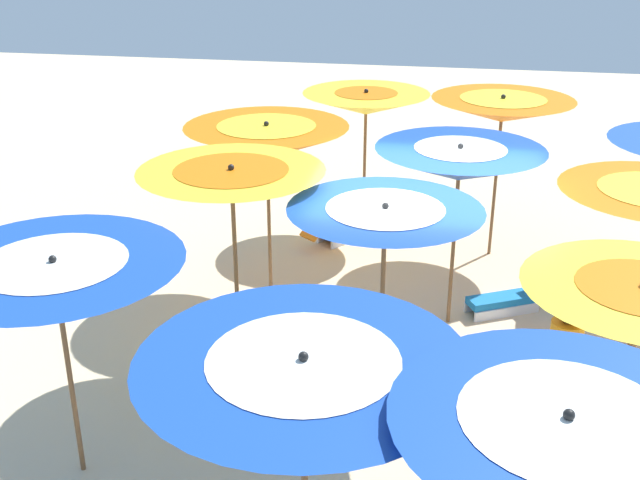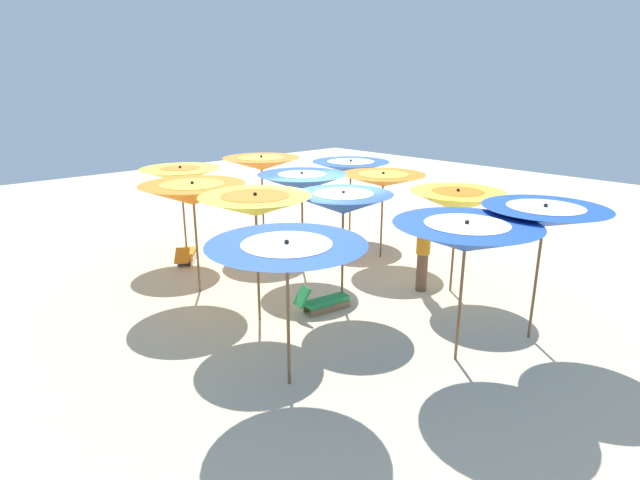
{
  "view_description": "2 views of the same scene",
  "coord_description": "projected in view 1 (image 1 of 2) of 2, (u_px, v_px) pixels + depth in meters",
  "views": [
    {
      "loc": [
        -8.1,
        -0.23,
        5.09
      ],
      "look_at": [
        0.23,
        1.27,
        1.45
      ],
      "focal_mm": 44.15,
      "sensor_mm": 36.0,
      "label": 1
    },
    {
      "loc": [
        -7.75,
        7.44,
        4.36
      ],
      "look_at": [
        0.63,
        -0.36,
        0.87
      ],
      "focal_mm": 28.73,
      "sensor_mm": 36.0,
      "label": 2
    }
  ],
  "objects": [
    {
      "name": "beach_umbrella_6",
      "position": [
        385.0,
        227.0,
        7.82
      ],
      "size": [
        1.97,
        1.97,
        2.38
      ],
      "color": "brown",
      "rests_on": "ground"
    },
    {
      "name": "lounger_2",
      "position": [
        330.0,
        386.0,
        8.66
      ],
      "size": [
        0.5,
        1.22,
        0.61
      ],
      "rotation": [
        0.0,
        0.0,
        4.54
      ],
      "color": "olive",
      "rests_on": "ground"
    },
    {
      "name": "beach_umbrella_11",
      "position": [
        565.0,
        442.0,
        4.51
      ],
      "size": [
        2.06,
        2.06,
        2.47
      ],
      "color": "brown",
      "rests_on": "ground"
    },
    {
      "name": "beachgoer_0",
      "position": [
        560.0,
        382.0,
        7.34
      ],
      "size": [
        0.3,
        0.3,
        1.84
      ],
      "rotation": [
        0.0,
        0.0,
        1.21
      ],
      "color": "brown",
      "rests_on": "ground"
    },
    {
      "name": "beach_umbrella_1",
      "position": [
        267.0,
        141.0,
        10.43
      ],
      "size": [
        2.19,
        2.19,
        2.45
      ],
      "color": "brown",
      "rests_on": "ground"
    },
    {
      "name": "beach_umbrella_0",
      "position": [
        366.0,
        103.0,
        12.46
      ],
      "size": [
        2.02,
        2.02,
        2.39
      ],
      "color": "brown",
      "rests_on": "ground"
    },
    {
      "name": "lounger_1",
      "position": [
        508.0,
        298.0,
        10.57
      ],
      "size": [
        0.85,
        1.23,
        0.61
      ],
      "rotation": [
        0.0,
        0.0,
        8.34
      ],
      "color": "silver",
      "rests_on": "ground"
    },
    {
      "name": "beach_umbrella_2",
      "position": [
        232.0,
        186.0,
        8.53
      ],
      "size": [
        2.05,
        2.05,
        2.51
      ],
      "color": "brown",
      "rests_on": "ground"
    },
    {
      "name": "lounger_0",
      "position": [
        342.0,
        229.0,
        12.82
      ],
      "size": [
        1.29,
        1.13,
        0.53
      ],
      "rotation": [
        0.0,
        0.0,
        5.61
      ],
      "color": "silver",
      "rests_on": "ground"
    },
    {
      "name": "beach_umbrella_4",
      "position": [
        502.0,
        110.0,
        11.48
      ],
      "size": [
        2.08,
        2.08,
        2.53
      ],
      "color": "brown",
      "rests_on": "ground"
    },
    {
      "name": "beach_umbrella_10",
      "position": [
        640.0,
        310.0,
        6.45
      ],
      "size": [
        1.98,
        1.98,
        2.29
      ],
      "color": "brown",
      "rests_on": "ground"
    },
    {
      "name": "beach_umbrella_5",
      "position": [
        459.0,
        164.0,
        9.53
      ],
      "size": [
        2.07,
        2.07,
        2.43
      ],
      "color": "brown",
      "rests_on": "ground"
    },
    {
      "name": "beach_umbrella_7",
      "position": [
        304.0,
        387.0,
        5.25
      ],
      "size": [
        2.27,
        2.27,
        2.38
      ],
      "color": "brown",
      "rests_on": "ground"
    },
    {
      "name": "ground",
      "position": [
        421.0,
        368.0,
        9.38
      ],
      "size": [
        37.4,
        37.4,
        0.04
      ],
      "primitive_type": "cube",
      "color": "beige"
    },
    {
      "name": "beach_umbrella_3",
      "position": [
        56.0,
        280.0,
        6.87
      ],
      "size": [
        2.29,
        2.29,
        2.29
      ],
      "color": "brown",
      "rests_on": "ground"
    }
  ]
}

